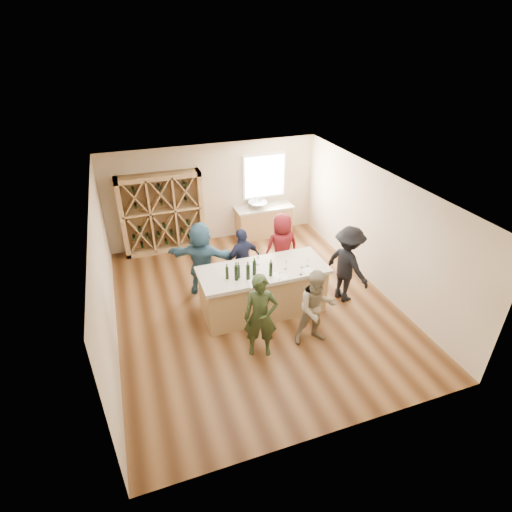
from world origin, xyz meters
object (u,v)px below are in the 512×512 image
object	(u,v)px
person_far_right	(282,247)
person_far_left	(202,259)
wine_rack	(162,214)
wine_bottle_c	(238,272)
person_far_mid	(243,260)
wine_bottle_b	(236,273)
wine_bottle_f	(271,269)
person_near_right	(316,308)
person_server	(348,264)
person_near_left	(261,316)
tasting_counter_base	(263,291)
wine_bottle_e	(254,268)
wine_bottle_d	(248,272)
sink	(258,205)
wine_bottle_a	(227,273)

from	to	relation	value
person_far_right	person_far_left	distance (m)	1.95
wine_rack	wine_bottle_c	distance (m)	3.80
person_far_mid	wine_bottle_b	bearing A→B (deg)	47.90
wine_bottle_c	wine_bottle_f	world-z (taller)	wine_bottle_f
person_near_right	person_server	bearing A→B (deg)	45.21
person_near_left	person_near_right	xyz separation A→B (m)	(1.12, -0.05, -0.06)
person_server	person_far_mid	xyz separation A→B (m)	(-2.09, 1.10, -0.10)
tasting_counter_base	person_far_right	bearing A→B (deg)	51.12
wine_rack	person_near_right	size ratio (longest dim) A/B	1.36
wine_bottle_e	wine_bottle_d	bearing A→B (deg)	-147.18
sink	wine_bottle_f	size ratio (longest dim) A/B	1.81
person_server	person_far_right	xyz separation A→B (m)	(-1.05, 1.27, -0.04)
person_near_right	person_far_mid	world-z (taller)	person_near_right
wine_rack	person_far_left	distance (m)	2.44
sink	wine_bottle_c	xyz separation A→B (m)	(-1.68, -3.59, 0.21)
tasting_counter_base	wine_bottle_c	bearing A→B (deg)	-165.98
wine_bottle_f	wine_bottle_d	bearing A→B (deg)	176.36
wine_bottle_b	wine_bottle_e	distance (m)	0.40
person_near_right	wine_bottle_e	bearing A→B (deg)	133.97
wine_bottle_c	tasting_counter_base	bearing A→B (deg)	14.02
wine_bottle_b	person_server	world-z (taller)	person_server
wine_bottle_d	wine_bottle_e	xyz separation A→B (m)	(0.17, 0.11, -0.00)
wine_bottle_c	wine_bottle_f	distance (m)	0.65
tasting_counter_base	wine_bottle_f	bearing A→B (deg)	-80.54
person_far_right	wine_bottle_b	bearing A→B (deg)	40.58
person_near_right	wine_bottle_f	distance (m)	1.20
wine_bottle_c	person_server	world-z (taller)	person_server
person_server	person_far_mid	distance (m)	2.37
tasting_counter_base	wine_bottle_f	world-z (taller)	wine_bottle_f
wine_bottle_d	wine_bottle_f	world-z (taller)	wine_bottle_d
tasting_counter_base	person_server	distance (m)	1.98
person_near_left	person_far_mid	size ratio (longest dim) A/B	1.08
person_server	person_far_mid	bearing A→B (deg)	46.65
person_near_right	wine_bottle_d	bearing A→B (deg)	142.15
wine_bottle_a	wine_bottle_e	world-z (taller)	wine_bottle_e
wine_bottle_a	person_near_left	distance (m)	1.20
wine_bottle_f	person_far_left	bearing A→B (deg)	127.94
person_near_left	person_far_right	distance (m)	2.68
wine_bottle_b	person_far_mid	bearing A→B (deg)	66.70
wine_bottle_d	person_far_right	xyz separation A→B (m)	(1.30, 1.36, -0.38)
wine_bottle_c	person_server	xyz separation A→B (m)	(2.51, -0.04, -0.31)
sink	person_far_left	size ratio (longest dim) A/B	0.30
tasting_counter_base	person_far_left	bearing A→B (deg)	133.26
person_near_right	person_far_mid	size ratio (longest dim) A/B	1.01
wine_bottle_f	person_near_right	bearing A→B (deg)	-59.20
person_near_right	person_far_left	distance (m)	2.94
person_far_mid	person_far_right	world-z (taller)	person_far_right
person_far_mid	person_near_left	bearing A→B (deg)	62.27
wine_bottle_c	person_near_left	size ratio (longest dim) A/B	0.16
person_near_right	person_near_left	bearing A→B (deg)	-176.76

